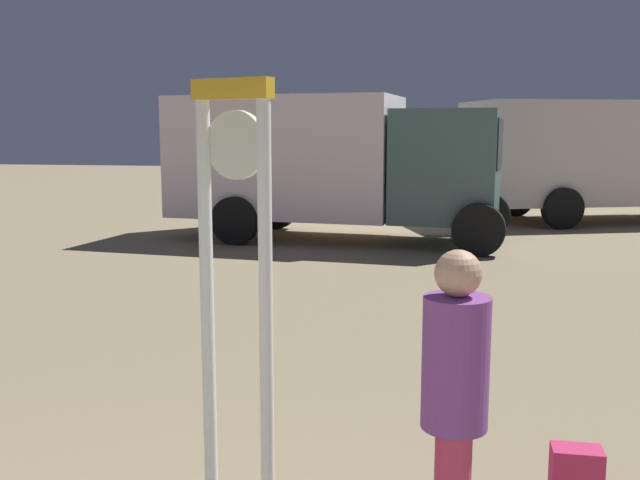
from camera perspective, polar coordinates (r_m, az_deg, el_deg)
The scene contains 4 objects.
standing_clock at distance 3.66m, azimuth -6.68°, elevation -2.53°, with size 0.44×0.20×2.37m.
person_near_clock at distance 3.42m, azimuth 10.60°, elevation -12.48°, with size 0.31×0.31×1.60m.
box_truck_near at distance 14.01m, azimuth 0.65°, elevation 6.32°, with size 6.64×3.02×2.76m.
box_truck_far at distance 18.26m, azimuth 21.92°, elevation 6.30°, with size 7.42×4.75×2.77m.
Camera 1 is at (1.15, -0.82, 2.12)m, focal length 40.43 mm.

